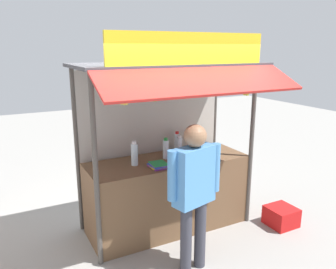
{
  "coord_description": "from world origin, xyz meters",
  "views": [
    {
      "loc": [
        -2.0,
        -3.83,
        2.46
      ],
      "look_at": [
        0.0,
        0.0,
        1.34
      ],
      "focal_mm": 36.14,
      "sensor_mm": 36.0,
      "label": 1
    }
  ],
  "objects_px": {
    "banana_bunch_inner_right": "(183,93)",
    "magazine_stack_front_left": "(158,165)",
    "water_bottle_left": "(134,154)",
    "water_bottle_back_left": "(180,145)",
    "magazine_stack_rear_center": "(182,158)",
    "plastic_crate": "(281,216)",
    "water_bottle_front_right": "(166,149)",
    "banana_bunch_rightmost": "(247,90)",
    "water_bottle_center": "(193,142)",
    "vendor_person": "(194,185)",
    "banana_bunch_leftmost": "(153,94)",
    "water_bottle_mid_right": "(177,141)",
    "banana_bunch_inner_left": "(124,98)"
  },
  "relations": [
    {
      "from": "magazine_stack_rear_center",
      "to": "vendor_person",
      "type": "height_order",
      "value": "vendor_person"
    },
    {
      "from": "banana_bunch_leftmost",
      "to": "banana_bunch_rightmost",
      "type": "bearing_deg",
      "value": 0.0
    },
    {
      "from": "plastic_crate",
      "to": "water_bottle_left",
      "type": "bearing_deg",
      "value": 159.43
    },
    {
      "from": "water_bottle_center",
      "to": "plastic_crate",
      "type": "height_order",
      "value": "water_bottle_center"
    },
    {
      "from": "water_bottle_center",
      "to": "plastic_crate",
      "type": "distance_m",
      "value": 1.63
    },
    {
      "from": "water_bottle_mid_right",
      "to": "water_bottle_front_right",
      "type": "height_order",
      "value": "water_bottle_front_right"
    },
    {
      "from": "water_bottle_front_right",
      "to": "water_bottle_mid_right",
      "type": "bearing_deg",
      "value": 39.41
    },
    {
      "from": "magazine_stack_front_left",
      "to": "plastic_crate",
      "type": "xyz_separation_m",
      "value": [
        1.69,
        -0.51,
        -0.89
      ]
    },
    {
      "from": "banana_bunch_leftmost",
      "to": "water_bottle_mid_right",
      "type": "bearing_deg",
      "value": 47.33
    },
    {
      "from": "water_bottle_center",
      "to": "magazine_stack_rear_center",
      "type": "xyz_separation_m",
      "value": [
        -0.37,
        -0.29,
        -0.11
      ]
    },
    {
      "from": "water_bottle_mid_right",
      "to": "water_bottle_front_right",
      "type": "distance_m",
      "value": 0.42
    },
    {
      "from": "water_bottle_back_left",
      "to": "banana_bunch_leftmost",
      "type": "distance_m",
      "value": 1.29
    },
    {
      "from": "water_bottle_back_left",
      "to": "banana_bunch_inner_right",
      "type": "bearing_deg",
      "value": -116.57
    },
    {
      "from": "magazine_stack_front_left",
      "to": "magazine_stack_rear_center",
      "type": "distance_m",
      "value": 0.43
    },
    {
      "from": "magazine_stack_front_left",
      "to": "plastic_crate",
      "type": "distance_m",
      "value": 1.98
    },
    {
      "from": "banana_bunch_rightmost",
      "to": "banana_bunch_inner_left",
      "type": "bearing_deg",
      "value": 179.98
    },
    {
      "from": "magazine_stack_rear_center",
      "to": "magazine_stack_front_left",
      "type": "bearing_deg",
      "value": -162.99
    },
    {
      "from": "plastic_crate",
      "to": "water_bottle_front_right",
      "type": "bearing_deg",
      "value": 151.72
    },
    {
      "from": "water_bottle_center",
      "to": "banana_bunch_leftmost",
      "type": "height_order",
      "value": "banana_bunch_leftmost"
    },
    {
      "from": "water_bottle_mid_right",
      "to": "banana_bunch_inner_left",
      "type": "bearing_deg",
      "value": -143.22
    },
    {
      "from": "water_bottle_back_left",
      "to": "vendor_person",
      "type": "relative_size",
      "value": 0.16
    },
    {
      "from": "water_bottle_center",
      "to": "magazine_stack_front_left",
      "type": "bearing_deg",
      "value": -151.66
    },
    {
      "from": "water_bottle_center",
      "to": "banana_bunch_rightmost",
      "type": "distance_m",
      "value": 1.13
    },
    {
      "from": "water_bottle_back_left",
      "to": "magazine_stack_rear_center",
      "type": "bearing_deg",
      "value": -113.31
    },
    {
      "from": "water_bottle_center",
      "to": "magazine_stack_front_left",
      "type": "distance_m",
      "value": 0.89
    },
    {
      "from": "water_bottle_center",
      "to": "magazine_stack_rear_center",
      "type": "distance_m",
      "value": 0.48
    },
    {
      "from": "magazine_stack_rear_center",
      "to": "banana_bunch_leftmost",
      "type": "height_order",
      "value": "banana_bunch_leftmost"
    },
    {
      "from": "water_bottle_center",
      "to": "magazine_stack_front_left",
      "type": "xyz_separation_m",
      "value": [
        -0.78,
        -0.42,
        -0.1
      ]
    },
    {
      "from": "water_bottle_front_right",
      "to": "banana_bunch_inner_left",
      "type": "xyz_separation_m",
      "value": [
        -0.78,
        -0.56,
        0.82
      ]
    },
    {
      "from": "water_bottle_left",
      "to": "magazine_stack_front_left",
      "type": "bearing_deg",
      "value": -42.84
    },
    {
      "from": "banana_bunch_rightmost",
      "to": "vendor_person",
      "type": "height_order",
      "value": "banana_bunch_rightmost"
    },
    {
      "from": "water_bottle_front_right",
      "to": "banana_bunch_inner_right",
      "type": "bearing_deg",
      "value": -95.72
    },
    {
      "from": "banana_bunch_rightmost",
      "to": "vendor_person",
      "type": "bearing_deg",
      "value": -156.05
    },
    {
      "from": "magazine_stack_front_left",
      "to": "banana_bunch_leftmost",
      "type": "xyz_separation_m",
      "value": [
        -0.19,
        -0.28,
        0.95
      ]
    },
    {
      "from": "magazine_stack_front_left",
      "to": "water_bottle_left",
      "type": "bearing_deg",
      "value": 137.16
    },
    {
      "from": "magazine_stack_front_left",
      "to": "magazine_stack_rear_center",
      "type": "relative_size",
      "value": 1.0
    },
    {
      "from": "banana_bunch_leftmost",
      "to": "magazine_stack_front_left",
      "type": "bearing_deg",
      "value": 56.21
    },
    {
      "from": "magazine_stack_rear_center",
      "to": "water_bottle_back_left",
      "type": "bearing_deg",
      "value": 66.69
    },
    {
      "from": "water_bottle_back_left",
      "to": "water_bottle_center",
      "type": "height_order",
      "value": "water_bottle_center"
    },
    {
      "from": "plastic_crate",
      "to": "banana_bunch_rightmost",
      "type": "bearing_deg",
      "value": 158.93
    },
    {
      "from": "vendor_person",
      "to": "magazine_stack_front_left",
      "type": "bearing_deg",
      "value": 80.73
    },
    {
      "from": "water_bottle_back_left",
      "to": "vendor_person",
      "type": "height_order",
      "value": "vendor_person"
    },
    {
      "from": "water_bottle_front_right",
      "to": "banana_bunch_leftmost",
      "type": "distance_m",
      "value": 1.1
    },
    {
      "from": "banana_bunch_leftmost",
      "to": "banana_bunch_inner_right",
      "type": "distance_m",
      "value": 0.38
    },
    {
      "from": "water_bottle_left",
      "to": "banana_bunch_rightmost",
      "type": "xyz_separation_m",
      "value": [
        1.35,
        -0.5,
        0.8
      ]
    },
    {
      "from": "water_bottle_front_right",
      "to": "water_bottle_center",
      "type": "bearing_deg",
      "value": 15.42
    },
    {
      "from": "banana_bunch_rightmost",
      "to": "banana_bunch_inner_right",
      "type": "distance_m",
      "value": 0.93
    },
    {
      "from": "water_bottle_front_right",
      "to": "banana_bunch_rightmost",
      "type": "height_order",
      "value": "banana_bunch_rightmost"
    },
    {
      "from": "banana_bunch_inner_right",
      "to": "banana_bunch_inner_left",
      "type": "height_order",
      "value": "same"
    },
    {
      "from": "banana_bunch_inner_right",
      "to": "magazine_stack_front_left",
      "type": "bearing_deg",
      "value": 123.66
    }
  ]
}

